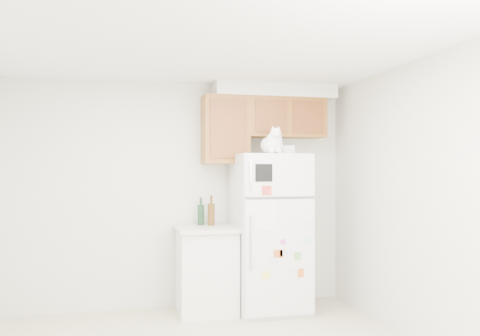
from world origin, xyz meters
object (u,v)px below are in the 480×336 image
object	(u,v)px
storage_box_back	(286,150)
storage_box_front	(285,150)
refrigerator	(270,232)
bottle_amber	(211,210)
base_counter	(206,269)
bottle_green	(201,211)
cat	(273,143)

from	to	relation	value
storage_box_back	storage_box_front	distance (m)	0.15
refrigerator	bottle_amber	bearing A→B (deg)	161.53
storage_box_front	base_counter	bearing A→B (deg)	169.58
storage_box_front	bottle_green	size ratio (longest dim) A/B	0.49
bottle_green	bottle_amber	xyz separation A→B (m)	(0.11, -0.05, 0.01)
cat	storage_box_front	distance (m)	0.22
refrigerator	storage_box_front	world-z (taller)	storage_box_front
refrigerator	bottle_green	world-z (taller)	refrigerator
refrigerator	base_counter	bearing A→B (deg)	173.91
base_counter	cat	distance (m)	1.52
cat	storage_box_back	distance (m)	0.35
base_counter	storage_box_back	distance (m)	1.57
storage_box_front	bottle_amber	xyz separation A→B (m)	(-0.77, 0.26, -0.66)
storage_box_back	storage_box_front	world-z (taller)	storage_box_back
refrigerator	storage_box_back	world-z (taller)	storage_box_back
storage_box_back	storage_box_front	xyz separation A→B (m)	(-0.06, -0.14, -0.01)
refrigerator	cat	xyz separation A→B (m)	(-0.02, -0.16, 0.96)
storage_box_back	storage_box_front	size ratio (longest dim) A/B	1.20
cat	storage_box_back	bearing A→B (deg)	47.18
bottle_green	storage_box_back	bearing A→B (deg)	-9.85
refrigerator	storage_box_back	size ratio (longest dim) A/B	9.44
refrigerator	base_counter	distance (m)	0.79
refrigerator	storage_box_front	xyz separation A→B (m)	(0.16, -0.05, 0.89)
base_counter	storage_box_back	bearing A→B (deg)	0.92
refrigerator	base_counter	xyz separation A→B (m)	(-0.69, 0.07, -0.39)
bottle_green	bottle_amber	bearing A→B (deg)	-22.94
refrigerator	bottle_amber	size ratio (longest dim) A/B	5.17
refrigerator	cat	world-z (taller)	cat
storage_box_back	cat	bearing A→B (deg)	-121.85
base_counter	bottle_amber	bearing A→B (deg)	59.42
refrigerator	cat	size ratio (longest dim) A/B	4.09
storage_box_back	bottle_amber	bearing A→B (deg)	-177.04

